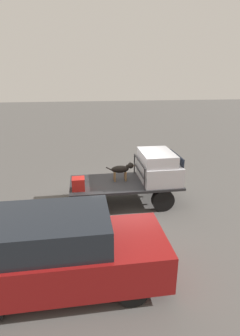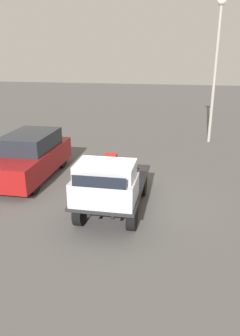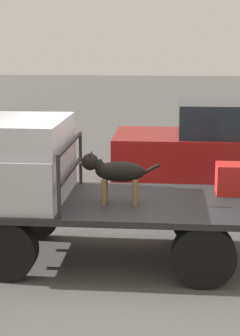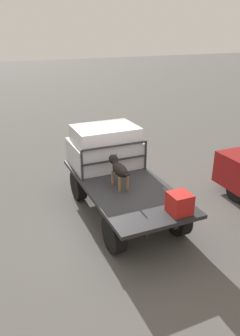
% 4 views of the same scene
% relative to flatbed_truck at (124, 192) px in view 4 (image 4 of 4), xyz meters
% --- Properties ---
extents(ground_plane, '(80.00, 80.00, 0.00)m').
position_rel_flatbed_truck_xyz_m(ground_plane, '(0.00, 0.00, -0.59)').
color(ground_plane, '#514F4C').
extents(flatbed_truck, '(3.84, 1.81, 0.83)m').
position_rel_flatbed_truck_xyz_m(flatbed_truck, '(0.00, 0.00, 0.00)').
color(flatbed_truck, black).
rests_on(flatbed_truck, ground).
extents(truck_cab, '(1.30, 1.69, 1.05)m').
position_rel_flatbed_truck_xyz_m(truck_cab, '(1.20, 0.00, 0.73)').
color(truck_cab, '#B7B7BC').
rests_on(truck_cab, flatbed_truck).
extents(truck_headboard, '(0.04, 1.69, 0.76)m').
position_rel_flatbed_truck_xyz_m(truck_headboard, '(0.51, 0.00, 0.74)').
color(truck_headboard, '#232326').
rests_on(truck_headboard, flatbed_truck).
extents(dog, '(1.03, 0.26, 0.68)m').
position_rel_flatbed_truck_xyz_m(dog, '(-0.06, 0.16, 0.66)').
color(dog, brown).
rests_on(dog, flatbed_truck).
extents(cargo_crate, '(0.41, 0.41, 0.41)m').
position_rel_flatbed_truck_xyz_m(cargo_crate, '(-1.62, -0.45, 0.44)').
color(cargo_crate, '#AD1E19').
rests_on(cargo_crate, flatbed_truck).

